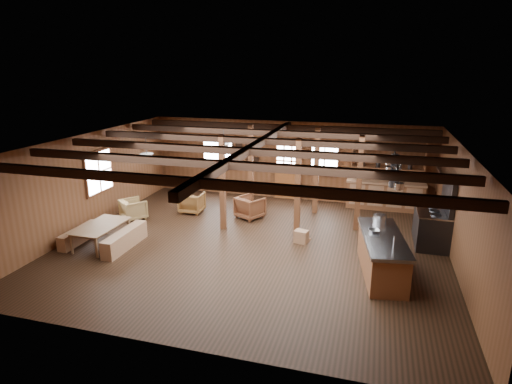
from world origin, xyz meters
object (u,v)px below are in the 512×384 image
armchair_c (134,209)px  armchair_b (250,207)px  armchair_a (192,203)px  dining_table (103,235)px  kitchen_island (382,255)px  commercial_range (434,221)px

armchair_c → armchair_b: bearing=-125.7°
armchair_a → armchair_c: 1.86m
dining_table → kitchen_island: bearing=-86.9°
dining_table → commercial_range: bearing=-72.9°
armchair_c → armchair_a: bearing=-107.2°
commercial_range → armchair_b: size_ratio=2.67×
armchair_a → armchair_c: (-1.50, -1.10, -0.01)m
dining_table → armchair_c: 2.07m
commercial_range → armchair_a: bearing=175.3°
dining_table → armchair_b: armchair_b is taller
kitchen_island → armchair_c: 7.70m
armchair_c → kitchen_island: bearing=-156.2°
commercial_range → armchair_c: commercial_range is taller
commercial_range → armchair_c: size_ratio=2.90×
commercial_range → armchair_b: commercial_range is taller
commercial_range → armchair_a: (-7.34, 0.60, -0.33)m
armchair_a → armchair_b: bearing=178.7°
kitchen_island → armchair_c: bearing=158.1°
armchair_a → armchair_c: armchair_a is taller
kitchen_island → armchair_a: 6.63m
dining_table → armchair_a: (1.20, 3.14, 0.05)m
armchair_b → armchair_c: (-3.49, -1.11, -0.03)m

